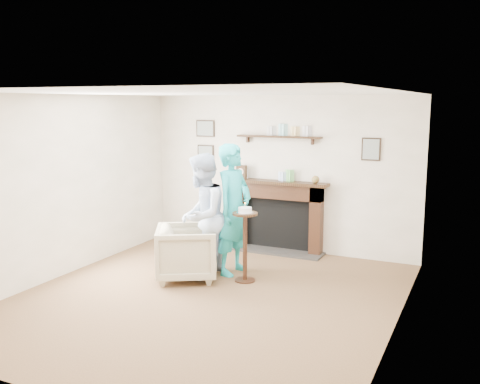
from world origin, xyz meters
name	(u,v)px	position (x,y,z in m)	size (l,w,h in m)	color
ground	(207,298)	(0.00, 0.00, 0.00)	(5.00, 5.00, 0.00)	brown
room_shell	(231,162)	(0.00, 0.69, 1.62)	(4.54, 5.02, 2.52)	beige
armchair	(187,278)	(-0.60, 0.55, 0.00)	(0.79, 0.81, 0.74)	tan
man	(203,276)	(-0.45, 0.71, 0.00)	(0.83, 0.65, 1.71)	silver
woman	(234,273)	(-0.13, 1.04, 0.00)	(0.67, 0.44, 1.83)	teal
pedestal_table	(245,233)	(0.16, 0.79, 0.67)	(0.34, 0.34, 1.08)	black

